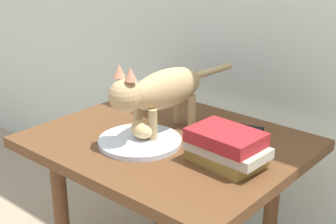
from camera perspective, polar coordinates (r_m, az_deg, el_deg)
name	(u,v)px	position (r m, az deg, el deg)	size (l,w,h in m)	color
side_table	(168,163)	(1.39, 0.00, -6.07)	(0.72, 0.59, 0.53)	brown
plate	(140,141)	(1.32, -3.34, -3.46)	(0.23, 0.23, 0.01)	silver
bread_roll	(142,129)	(1.32, -3.06, -2.01)	(0.08, 0.06, 0.05)	#E0BC7A
cat	(159,91)	(1.33, -1.01, 2.51)	(0.11, 0.48, 0.23)	tan
book_stack	(227,147)	(1.20, 6.94, -4.18)	(0.20, 0.15, 0.09)	olive
candle_jar	(146,96)	(1.58, -2.57, 1.90)	(0.07, 0.07, 0.08)	silver
tv_remote	(236,129)	(1.40, 8.09, -2.01)	(0.15, 0.04, 0.02)	black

